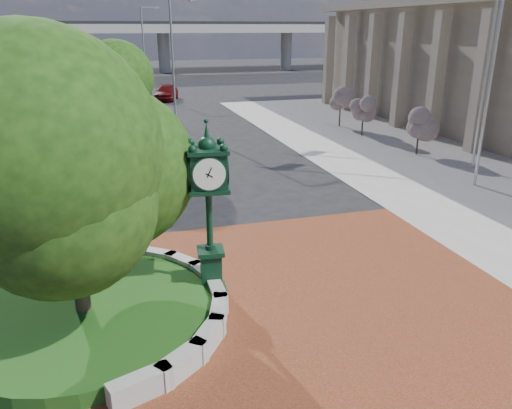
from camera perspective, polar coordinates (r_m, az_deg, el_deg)
The scene contains 17 objects.
ground at distance 13.50m, azimuth 3.09°, elevation -10.14°, with size 200.00×200.00×0.00m, color black.
plaza at distance 12.68m, azimuth 4.62°, elevation -12.20°, with size 12.00×12.00×0.04m, color maroon.
sidewalk at distance 29.76m, azimuth 26.52°, elevation 4.58°, with size 20.00×50.00×0.04m, color #9E9B93.
planter_wall at distance 12.82m, azimuth -8.59°, elevation -10.69°, with size 2.96×6.77×0.54m.
grass_bed at distance 12.83m, azimuth -18.97°, elevation -11.97°, with size 6.10×6.10×0.40m, color #124112.
overpass at distance 81.11m, azimuth -14.51°, elevation 18.92°, with size 90.00×12.00×7.50m.
tree_planter at distance 11.46m, azimuth -20.89°, elevation 3.30°, with size 5.20×5.20×6.33m.
tree_street at distance 29.23m, azimuth -16.66°, elevation 12.03°, with size 4.40×4.40×5.45m.
post_clock at distance 12.50m, azimuth -5.41°, elevation 0.04°, with size 1.04×1.04×4.59m.
parked_car at distance 50.20m, azimuth -10.20°, elevation 12.53°, with size 1.82×4.51×1.54m, color #4F0B0C.
flagpole_a at distance 23.45m, azimuth 25.66°, elevation 15.72°, with size 1.69×0.81×11.41m.
flagpole_b at distance 26.56m, azimuth 25.09°, elevation 15.32°, with size 1.58×0.80×10.76m.
street_lamp_near at distance 36.77m, azimuth -9.22°, elevation 16.77°, with size 1.92×0.46×8.57m.
street_lamp_far at distance 55.90m, azimuth -12.54°, elevation 17.53°, with size 1.95×0.40×8.68m.
shrub_near at distance 28.89m, azimuth 18.16°, elevation 8.48°, with size 1.20×1.20×2.20m.
shrub_mid at distance 33.30m, azimuth 12.16°, elevation 10.37°, with size 1.20×1.20×2.20m.
shrub_far at distance 36.19m, azimuth 9.63°, elevation 11.24°, with size 1.20×1.20×2.20m.
Camera 1 is at (-3.99, -11.02, 6.69)m, focal length 35.00 mm.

